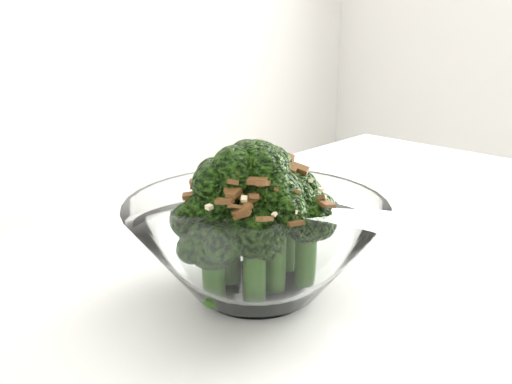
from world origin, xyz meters
TOP-DOWN VIEW (x-y plane):
  - table at (-0.06, -0.05)m, footprint 1.31×0.97m
  - broccoli_dish at (-0.14, 0.02)m, footprint 0.24×0.24m

SIDE VIEW (x-z plane):
  - table at x=-0.06m, z-range 0.31..1.06m
  - broccoli_dish at x=-0.14m, z-range 0.73..0.88m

